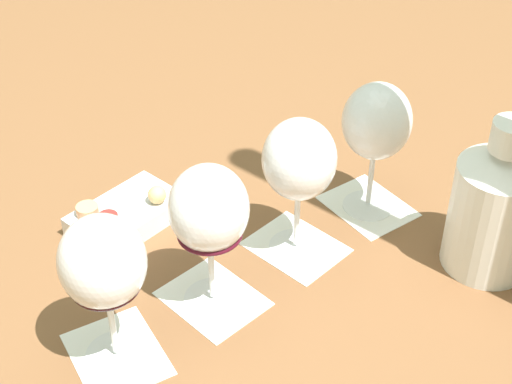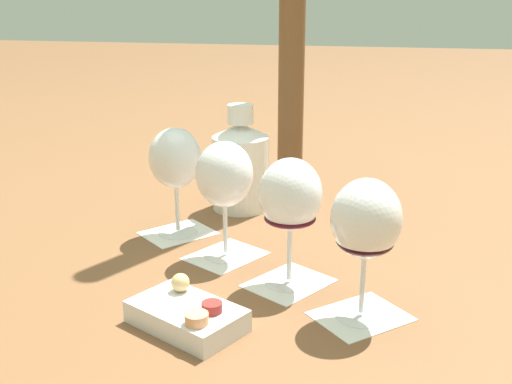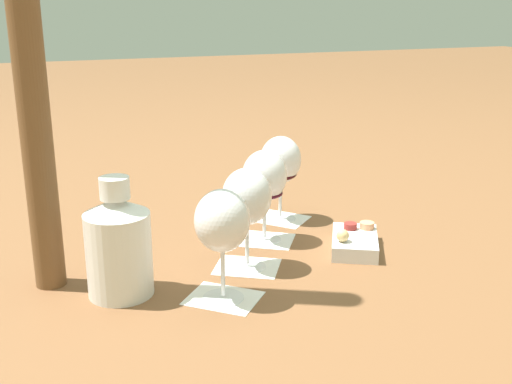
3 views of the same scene
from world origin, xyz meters
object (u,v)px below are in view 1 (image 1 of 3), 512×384
Objects in this scene: snack_dish at (126,215)px; wine_glass_1 at (299,165)px; ceramic_vase at (496,206)px; wine_glass_2 at (209,214)px; wine_glass_3 at (103,268)px; wine_glass_0 at (376,127)px.

wine_glass_1 is at bearing -177.92° from snack_dish.
ceramic_vase is at bearing -172.81° from wine_glass_1.
wine_glass_3 is (0.08, 0.11, -0.00)m from wine_glass_2.
wine_glass_0 and wine_glass_1 have the same top height.
ceramic_vase reaches higher than wine_glass_2.
wine_glass_0 is 0.35m from snack_dish.
ceramic_vase is at bearing -147.09° from wine_glass_3.
wine_glass_0 is 1.11× the size of snack_dish.
wine_glass_0 is at bearing -159.42° from snack_dish.
wine_glass_0 reaches higher than snack_dish.
ceramic_vase is at bearing -155.11° from wine_glass_2.
wine_glass_0 is 0.14m from wine_glass_1.
wine_glass_1 reaches higher than snack_dish.
snack_dish is at bearing -71.75° from wine_glass_3.
wine_glass_3 is 0.48m from ceramic_vase.
wine_glass_1 is 1.00× the size of wine_glass_2.
snack_dish is (0.15, -0.11, -0.12)m from wine_glass_2.
ceramic_vase is (-0.32, -0.15, -0.04)m from wine_glass_2.
wine_glass_1 is 0.92× the size of ceramic_vase.
wine_glass_1 is at bearing -124.96° from wine_glass_3.
wine_glass_2 is at bearing 54.77° from wine_glass_0.
wine_glass_1 is 1.00× the size of wine_glass_3.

